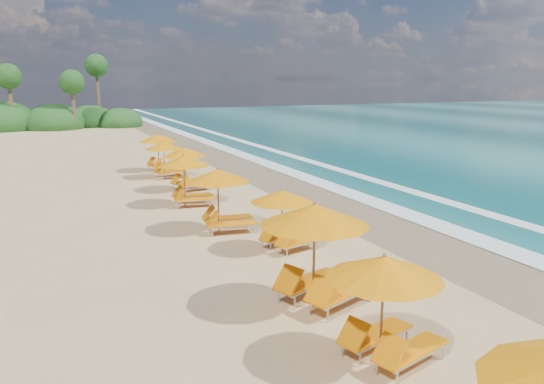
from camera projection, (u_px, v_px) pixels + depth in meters
The scene contains 12 objects.
ground at pixel (272, 223), 20.28m from camera, with size 160.00×160.00×0.00m, color tan.
wet_sand at pixel (362, 212), 21.86m from camera, with size 4.00×160.00×0.01m, color #886F51.
surf_foam at pixel (415, 206), 22.92m from camera, with size 4.00×160.00×0.01m.
station_1 at pixel (388, 301), 10.08m from camera, with size 2.80×2.72×2.24m.
station_2 at pixel (320, 247), 12.63m from camera, with size 3.37×3.32×2.61m.
station_3 at pixel (286, 215), 16.86m from camera, with size 2.54×2.46×2.03m.
station_4 at pixel (223, 195), 18.99m from camera, with size 2.72×2.58×2.32m.
station_5 at pixel (188, 177), 22.87m from camera, with size 2.59×2.45×2.23m.
station_6 at pixel (188, 166), 25.99m from camera, with size 2.65×2.54×2.18m.
station_7 at pixel (167, 157), 29.29m from camera, with size 2.34×2.19×2.06m.
station_8 at pixel (161, 150), 31.48m from camera, with size 2.76×2.67×2.24m.
treeline at pixel (14, 120), 56.89m from camera, with size 25.80×8.80×9.74m.
Camera 1 is at (-7.91, -17.93, 5.36)m, focal length 35.40 mm.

